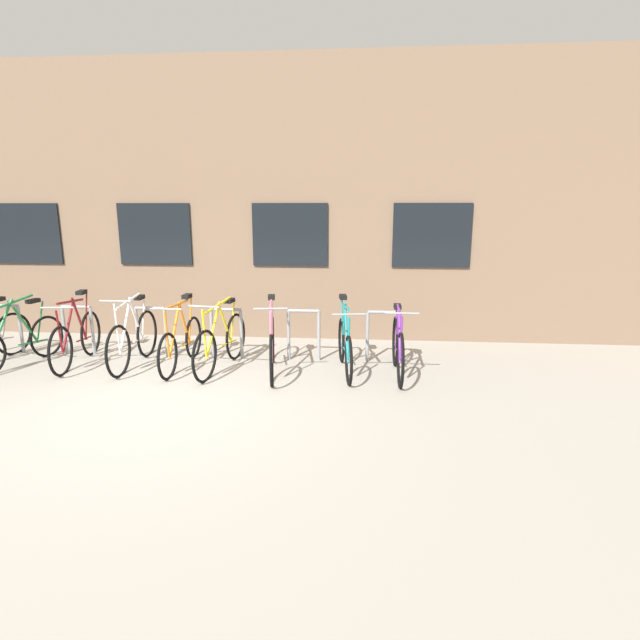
# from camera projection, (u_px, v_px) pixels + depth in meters

# --- Properties ---
(ground_plane) EXTENTS (42.00, 42.00, 0.00)m
(ground_plane) POSITION_uv_depth(u_px,v_px,m) (154.00, 403.00, 5.97)
(ground_plane) COLOR #9E998E
(storefront_building) EXTENTS (28.00, 6.82, 4.75)m
(storefront_building) POSITION_uv_depth(u_px,v_px,m) (261.00, 204.00, 11.85)
(storefront_building) COLOR #7A604C
(storefront_building) RESTS_ON ground
(bike_rack) EXTENTS (6.51, 0.05, 0.79)m
(bike_rack) POSITION_uv_depth(u_px,v_px,m) (189.00, 327.00, 7.73)
(bike_rack) COLOR gray
(bike_rack) RESTS_ON ground
(bicycle_maroon) EXTENTS (0.44, 1.73, 1.08)m
(bicycle_maroon) POSITION_uv_depth(u_px,v_px,m) (76.00, 338.00, 7.43)
(bicycle_maroon) COLOR black
(bicycle_maroon) RESTS_ON ground
(bicycle_teal) EXTENTS (0.44, 1.69, 1.07)m
(bicycle_teal) POSITION_uv_depth(u_px,v_px,m) (345.00, 346.00, 7.07)
(bicycle_teal) COLOR black
(bicycle_teal) RESTS_ON ground
(bicycle_white) EXTENTS (0.44, 1.75, 1.08)m
(bicycle_white) POSITION_uv_depth(u_px,v_px,m) (133.00, 339.00, 7.35)
(bicycle_white) COLOR black
(bicycle_white) RESTS_ON ground
(bicycle_orange) EXTENTS (0.44, 1.69, 1.04)m
(bicycle_orange) POSITION_uv_depth(u_px,v_px,m) (181.00, 342.00, 7.28)
(bicycle_orange) COLOR black
(bicycle_orange) RESTS_ON ground
(bicycle_pink) EXTENTS (0.47, 1.77, 1.07)m
(bicycle_pink) POSITION_uv_depth(u_px,v_px,m) (272.00, 345.00, 7.05)
(bicycle_pink) COLOR black
(bicycle_pink) RESTS_ON ground
(bicycle_yellow) EXTENTS (0.44, 1.80, 1.05)m
(bicycle_yellow) POSITION_uv_depth(u_px,v_px,m) (221.00, 342.00, 7.19)
(bicycle_yellow) COLOR black
(bicycle_yellow) RESTS_ON ground
(bicycle_purple) EXTENTS (0.44, 1.70, 1.00)m
(bicycle_purple) POSITION_uv_depth(u_px,v_px,m) (398.00, 347.00, 6.92)
(bicycle_purple) COLOR black
(bicycle_purple) RESTS_ON ground
(bicycle_green) EXTENTS (0.51, 1.69, 1.06)m
(bicycle_green) POSITION_uv_depth(u_px,v_px,m) (18.00, 341.00, 7.34)
(bicycle_green) COLOR black
(bicycle_green) RESTS_ON ground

